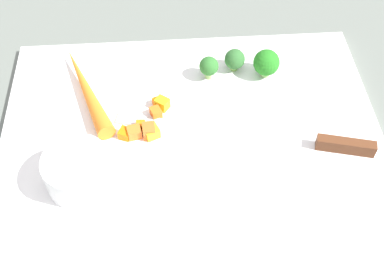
# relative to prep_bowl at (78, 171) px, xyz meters

# --- Properties ---
(ground_plane) EXTENTS (4.00, 4.00, 0.00)m
(ground_plane) POSITION_rel_prep_bowl_xyz_m (-0.14, -0.07, -0.03)
(ground_plane) COLOR slate
(cutting_board) EXTENTS (0.51, 0.38, 0.01)m
(cutting_board) POSITION_rel_prep_bowl_xyz_m (-0.14, -0.07, -0.03)
(cutting_board) COLOR white
(cutting_board) RESTS_ON ground_plane
(prep_bowl) EXTENTS (0.08, 0.08, 0.05)m
(prep_bowl) POSITION_rel_prep_bowl_xyz_m (0.00, 0.00, 0.00)
(prep_bowl) COLOR white
(prep_bowl) RESTS_ON cutting_board
(chef_knife) EXTENTS (0.34, 0.10, 0.02)m
(chef_knife) POSITION_rel_prep_bowl_xyz_m (-0.27, -0.04, -0.02)
(chef_knife) COLOR silver
(chef_knife) RESTS_ON cutting_board
(whole_carrot) EXTENTS (0.09, 0.17, 0.02)m
(whole_carrot) POSITION_rel_prep_bowl_xyz_m (0.00, -0.15, -0.01)
(whole_carrot) COLOR orange
(whole_carrot) RESTS_ON cutting_board
(carrot_dice_0) EXTENTS (0.02, 0.02, 0.01)m
(carrot_dice_0) POSITION_rel_prep_bowl_xyz_m (-0.05, -0.06, -0.02)
(carrot_dice_0) COLOR orange
(carrot_dice_0) RESTS_ON cutting_board
(carrot_dice_1) EXTENTS (0.01, 0.01, 0.01)m
(carrot_dice_1) POSITION_rel_prep_bowl_xyz_m (-0.07, -0.08, -0.02)
(carrot_dice_1) COLOR orange
(carrot_dice_1) RESTS_ON cutting_board
(carrot_dice_2) EXTENTS (0.02, 0.02, 0.01)m
(carrot_dice_2) POSITION_rel_prep_bowl_xyz_m (-0.10, -0.12, -0.02)
(carrot_dice_2) COLOR orange
(carrot_dice_2) RESTS_ON cutting_board
(carrot_dice_3) EXTENTS (0.02, 0.02, 0.02)m
(carrot_dice_3) POSITION_rel_prep_bowl_xyz_m (-0.07, -0.07, -0.02)
(carrot_dice_3) COLOR orange
(carrot_dice_3) RESTS_ON cutting_board
(carrot_dice_4) EXTENTS (0.02, 0.02, 0.02)m
(carrot_dice_4) POSITION_rel_prep_bowl_xyz_m (-0.09, -0.07, -0.01)
(carrot_dice_4) COLOR orange
(carrot_dice_4) RESTS_ON cutting_board
(carrot_dice_5) EXTENTS (0.02, 0.02, 0.01)m
(carrot_dice_5) POSITION_rel_prep_bowl_xyz_m (-0.10, -0.10, -0.02)
(carrot_dice_5) COLOR orange
(carrot_dice_5) RESTS_ON cutting_board
(pepper_dice_0) EXTENTS (0.03, 0.03, 0.01)m
(pepper_dice_0) POSITION_rel_prep_bowl_xyz_m (-0.09, -0.06, -0.02)
(pepper_dice_0) COLOR yellow
(pepper_dice_0) RESTS_ON cutting_board
(pepper_dice_1) EXTENTS (0.02, 0.02, 0.02)m
(pepper_dice_1) POSITION_rel_prep_bowl_xyz_m (-0.10, -0.12, -0.01)
(pepper_dice_1) COLOR yellow
(pepper_dice_1) RESTS_ON cutting_board
(broccoli_floret_0) EXTENTS (0.03, 0.03, 0.04)m
(broccoli_floret_0) POSITION_rel_prep_bowl_xyz_m (-0.17, -0.17, -0.00)
(broccoli_floret_0) COLOR #8FB565
(broccoli_floret_0) RESTS_ON cutting_board
(broccoli_floret_1) EXTENTS (0.04, 0.04, 0.04)m
(broccoli_floret_1) POSITION_rel_prep_bowl_xyz_m (-0.26, -0.17, 0.00)
(broccoli_floret_1) COLOR #8DB36A
(broccoli_floret_1) RESTS_ON cutting_board
(broccoli_floret_2) EXTENTS (0.03, 0.03, 0.04)m
(broccoli_floret_2) POSITION_rel_prep_bowl_xyz_m (-0.21, -0.19, -0.00)
(broccoli_floret_2) COLOR #8EC359
(broccoli_floret_2) RESTS_ON cutting_board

